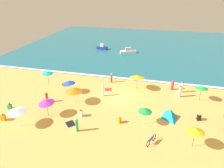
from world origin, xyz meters
TOP-DOWN VIEW (x-y plane):
  - ground_plane at (0.00, 0.00)m, footprint 60.00×60.00m
  - ocean_water at (0.00, 28.00)m, footprint 60.00×44.00m
  - wave_breaker_foam at (0.00, 6.30)m, footprint 57.00×0.70m
  - beach_umbrella_0 at (-5.73, -2.88)m, footprint 2.72×2.73m
  - beach_umbrella_1 at (8.68, -7.81)m, footprint 1.72×1.68m
  - beach_umbrella_2 at (10.64, 1.81)m, footprint 2.16×2.18m
  - beach_umbrella_4 at (-11.83, 1.06)m, footprint 2.06×2.06m
  - beach_umbrella_5 at (-7.60, -0.33)m, footprint 2.22×2.22m
  - beach_umbrella_6 at (3.76, -5.27)m, footprint 1.93×1.93m
  - beach_umbrella_7 at (-9.71, -8.93)m, footprint 2.91×2.91m
  - beach_umbrella_8 at (1.83, 3.05)m, footprint 2.53×2.56m
  - beach_umbrella_9 at (-7.73, -6.38)m, footprint 2.69×2.70m
  - beach_tent at (6.58, -3.37)m, footprint 2.16×2.51m
  - parked_bicycle at (4.72, -8.26)m, footprint 0.87×1.65m
  - beachgoer_0 at (-9.47, -3.58)m, footprint 0.48×0.48m
  - beachgoer_1 at (9.90, -3.06)m, footprint 0.46×0.46m
  - beachgoer_2 at (-2.50, 4.51)m, footprint 0.33×0.33m
  - beachgoer_3 at (-13.26, -6.22)m, footprint 0.50×0.50m
  - beachgoer_4 at (0.94, -5.76)m, footprint 0.52×0.52m
  - beachgoer_5 at (-2.59, -0.19)m, footprint 0.38×0.38m
  - beachgoer_6 at (-3.16, -8.29)m, footprint 0.43×0.43m
  - beachgoer_7 at (8.36, 3.61)m, footprint 0.46×0.46m
  - beachgoer_8 at (8.00, 2.10)m, footprint 0.47×0.47m
  - beachgoer_9 at (-3.81, -5.62)m, footprint 0.43×0.43m
  - beachgoer_10 at (-12.30, -8.51)m, footprint 0.52×0.52m
  - beachgoer_11 at (7.05, 4.15)m, footprint 0.52×0.52m
  - beach_towel_0 at (-4.42, -7.31)m, footprint 1.46×1.46m
  - beach_towel_1 at (-2.36, 1.84)m, footprint 1.31×1.22m
  - small_boat_0 at (-2.45, 20.49)m, footprint 3.78×2.35m
  - small_boat_1 at (-9.24, 22.09)m, footprint 2.68×1.17m

SIDE VIEW (x-z plane):
  - ground_plane at x=0.00m, z-range 0.00..0.00m
  - beach_towel_0 at x=-4.42m, z-range 0.00..0.01m
  - beach_towel_1 at x=-2.36m, z-range 0.00..0.01m
  - ocean_water at x=0.00m, z-range 0.00..0.10m
  - wave_breaker_foam at x=0.00m, z-range 0.10..0.11m
  - beachgoer_3 at x=-13.26m, z-range -0.07..0.75m
  - beachgoer_1 at x=9.90m, z-range -0.07..0.76m
  - beachgoer_4 at x=0.94m, z-range -0.06..0.79m
  - parked_bicycle at x=4.72m, z-range 0.00..0.76m
  - beachgoer_10 at x=-12.30m, z-range -0.07..0.85m
  - beachgoer_9 at x=-3.81m, z-range -0.07..0.88m
  - small_boat_0 at x=-2.45m, z-range -0.14..1.21m
  - beach_tent at x=6.58m, z-range 0.00..1.13m
  - small_boat_1 at x=-9.24m, z-range -0.14..1.27m
  - beachgoer_0 at x=-9.47m, z-range -0.06..1.48m
  - beachgoer_11 at x=7.05m, z-range -0.06..1.53m
  - beachgoer_2 at x=-2.50m, z-range -0.01..1.61m
  - beachgoer_6 at x=-3.16m, z-range -0.04..1.66m
  - beachgoer_5 at x=-2.59m, z-range -0.04..1.75m
  - beachgoer_7 at x=8.36m, z-range -0.04..1.75m
  - beachgoer_8 at x=8.00m, z-range -0.06..1.78m
  - beach_umbrella_5 at x=-7.60m, z-range 0.74..2.66m
  - beach_umbrella_6 at x=3.76m, z-range 0.81..2.79m
  - beach_umbrella_0 at x=-5.73m, z-range 0.86..3.01m
  - beach_umbrella_9 at x=-7.73m, z-range 0.80..3.08m
  - beach_umbrella_1 at x=8.68m, z-range 0.81..3.10m
  - beach_umbrella_2 at x=10.64m, z-range 0.84..3.09m
  - beach_umbrella_7 at x=-9.71m, z-range 0.89..3.08m
  - beach_umbrella_8 at x=1.83m, z-range 0.88..3.32m
  - beach_umbrella_4 at x=-11.83m, z-range 0.99..3.34m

